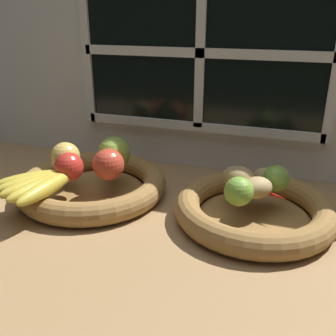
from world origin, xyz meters
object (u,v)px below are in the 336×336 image
at_px(potato_large, 256,188).
at_px(apple_green_back, 114,153).
at_px(apple_golden_left, 66,157).
at_px(potato_oblong, 239,178).
at_px(apple_red_right, 108,164).
at_px(chili_pepper, 260,190).
at_px(apple_red_front, 69,167).
at_px(fruit_bowl_left, 93,185).
at_px(banana_bunch_front, 40,183).
at_px(fruit_bowl_right, 254,209).
at_px(potato_back, 270,179).
at_px(lime_near, 239,191).
at_px(lime_far, 276,179).

bearing_deg(potato_large, apple_green_back, 171.71).
relative_size(apple_golden_left, apple_green_back, 0.88).
bearing_deg(potato_oblong, apple_green_back, 176.57).
xyz_separation_m(apple_red_right, potato_large, (0.33, 0.01, -0.01)).
bearing_deg(chili_pepper, apple_green_back, -160.05).
bearing_deg(apple_red_front, chili_pepper, 8.24).
distance_m(fruit_bowl_left, banana_bunch_front, 0.14).
distance_m(fruit_bowl_right, chili_pepper, 0.04).
bearing_deg(fruit_bowl_left, fruit_bowl_right, 0.00).
height_order(apple_red_front, banana_bunch_front, apple_red_front).
bearing_deg(apple_red_front, banana_bunch_front, -113.18).
height_order(apple_golden_left, potato_back, apple_golden_left).
bearing_deg(lime_near, apple_red_right, 174.06).
xyz_separation_m(lime_near, chili_pepper, (0.04, 0.06, -0.02)).
bearing_deg(chili_pepper, banana_bunch_front, -137.98).
xyz_separation_m(lime_far, chili_pepper, (-0.03, -0.03, -0.02)).
bearing_deg(lime_far, apple_red_right, -170.96).
bearing_deg(lime_near, apple_green_back, 163.29).
relative_size(fruit_bowl_right, apple_green_back, 4.20).
bearing_deg(lime_far, fruit_bowl_left, -173.91).
distance_m(apple_red_right, apple_golden_left, 0.12).
bearing_deg(potato_oblong, fruit_bowl_left, -174.62).
xyz_separation_m(banana_bunch_front, chili_pepper, (0.44, 0.13, -0.01)).
distance_m(potato_large, chili_pepper, 0.02).
relative_size(fruit_bowl_left, lime_far, 6.15).
relative_size(potato_oblong, chili_pepper, 0.62).
height_order(apple_green_back, banana_bunch_front, apple_green_back).
bearing_deg(potato_back, apple_red_right, -169.72).
relative_size(potato_large, lime_far, 1.22).
bearing_deg(apple_golden_left, potato_back, 6.06).
distance_m(potato_large, lime_near, 0.05).
relative_size(fruit_bowl_right, apple_red_right, 4.65).
distance_m(apple_green_back, potato_large, 0.35).
relative_size(fruit_bowl_left, apple_golden_left, 5.01).
xyz_separation_m(apple_red_front, chili_pepper, (0.41, 0.06, -0.02)).
distance_m(fruit_bowl_left, potato_oblong, 0.34).
xyz_separation_m(fruit_bowl_right, apple_red_front, (-0.41, -0.05, 0.06)).
xyz_separation_m(apple_golden_left, chili_pepper, (0.45, 0.01, -0.02)).
xyz_separation_m(potato_oblong, lime_far, (0.08, 0.01, 0.00)).
bearing_deg(potato_large, apple_red_right, -177.67).
bearing_deg(lime_far, lime_near, -125.84).
distance_m(fruit_bowl_right, lime_far, 0.08).
xyz_separation_m(apple_red_right, lime_far, (0.36, 0.06, -0.01)).
xyz_separation_m(fruit_bowl_right, chili_pepper, (0.01, 0.01, 0.04)).
distance_m(potato_back, potato_large, 0.05).
bearing_deg(fruit_bowl_right, banana_bunch_front, -165.26).
bearing_deg(apple_red_right, fruit_bowl_left, 165.96).
height_order(apple_red_front, potato_oblong, apple_red_front).
height_order(potato_oblong, potato_large, potato_oblong).
xyz_separation_m(fruit_bowl_left, potato_back, (0.40, 0.05, 0.05)).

